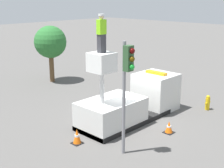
{
  "coord_description": "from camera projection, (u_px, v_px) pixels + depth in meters",
  "views": [
    {
      "loc": [
        -11.61,
        -10.18,
        6.41
      ],
      "look_at": [
        -2.16,
        -1.13,
        2.72
      ],
      "focal_mm": 50.0,
      "sensor_mm": 36.0,
      "label": 1
    }
  ],
  "objects": [
    {
      "name": "traffic_light_pole",
      "position": [
        127.0,
        77.0,
        12.23
      ],
      "size": [
        0.34,
        0.57,
        4.76
      ],
      "color": "gray",
      "rests_on": "ground"
    },
    {
      "name": "worker",
      "position": [
        101.0,
        33.0,
        14.12
      ],
      "size": [
        0.4,
        0.26,
        1.75
      ],
      "color": "#38383D",
      "rests_on": "bucket_truck"
    },
    {
      "name": "traffic_cone_rear",
      "position": [
        77.0,
        137.0,
        14.01
      ],
      "size": [
        0.46,
        0.46,
        0.7
      ],
      "color": "black",
      "rests_on": "ground"
    },
    {
      "name": "fire_hydrant",
      "position": [
        208.0,
        103.0,
        18.18
      ],
      "size": [
        0.5,
        0.26,
        0.89
      ],
      "color": "gold",
      "rests_on": "ground"
    },
    {
      "name": "ground_plane",
      "position": [
        125.0,
        121.0,
        16.59
      ],
      "size": [
        120.0,
        120.0,
        0.0
      ],
      "primitive_type": "plane",
      "color": "#565451"
    },
    {
      "name": "traffic_cone_curbside",
      "position": [
        169.0,
        127.0,
        15.13
      ],
      "size": [
        0.47,
        0.47,
        0.6
      ],
      "color": "black",
      "rests_on": "ground"
    },
    {
      "name": "tree_left_bg",
      "position": [
        50.0,
        42.0,
        23.54
      ],
      "size": [
        2.44,
        2.44,
        4.31
      ],
      "color": "brown",
      "rests_on": "ground"
    },
    {
      "name": "bucket_truck",
      "position": [
        132.0,
        103.0,
        16.73
      ],
      "size": [
        6.42,
        2.2,
        3.91
      ],
      "color": "black",
      "rests_on": "ground"
    }
  ]
}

